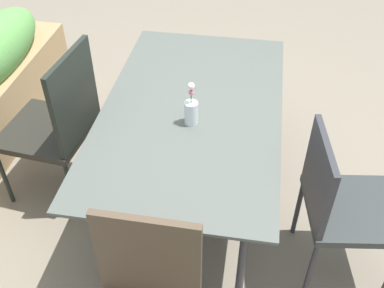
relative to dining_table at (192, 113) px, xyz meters
name	(u,v)px	position (x,y,z in m)	size (l,w,h in m)	color
ground_plane	(202,187)	(0.07, -0.06, -0.67)	(12.00, 12.00, 0.00)	#756B5B
dining_table	(192,113)	(0.00, 0.00, 0.00)	(1.71, 1.00, 0.71)	#4C514C
chair_far_side	(58,120)	(-0.05, 0.80, -0.11)	(0.55, 0.55, 1.01)	black
chair_near_left	(339,201)	(-0.40, -0.81, -0.15)	(0.51, 0.51, 0.89)	#2D3130
flower_vase	(191,109)	(-0.13, -0.02, 0.13)	(0.07, 0.07, 0.25)	silver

